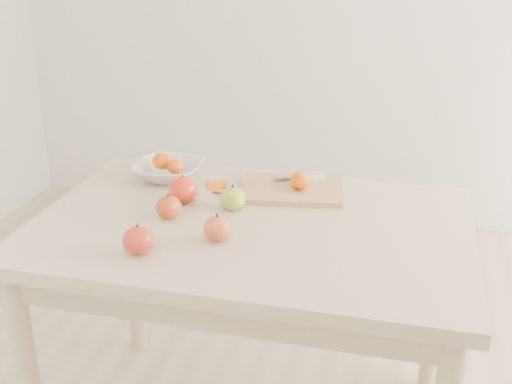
# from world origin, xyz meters

# --- Properties ---
(table) EXTENTS (1.20, 0.80, 0.75)m
(table) POSITION_xyz_m (0.00, 0.00, 0.65)
(table) COLOR #C7B196
(table) RESTS_ON ground
(cutting_board) EXTENTS (0.34, 0.28, 0.02)m
(cutting_board) POSITION_xyz_m (0.06, 0.24, 0.76)
(cutting_board) COLOR tan
(cutting_board) RESTS_ON table
(board_tangerine) EXTENTS (0.06, 0.06, 0.05)m
(board_tangerine) POSITION_xyz_m (0.09, 0.23, 0.80)
(board_tangerine) COLOR #CE5807
(board_tangerine) RESTS_ON cutting_board
(fruit_bowl) EXTENTS (0.22, 0.22, 0.05)m
(fruit_bowl) POSITION_xyz_m (-0.34, 0.26, 0.78)
(fruit_bowl) COLOR silver
(fruit_bowl) RESTS_ON table
(bowl_tangerine_near) EXTENTS (0.06, 0.06, 0.06)m
(bowl_tangerine_near) POSITION_xyz_m (-0.37, 0.27, 0.80)
(bowl_tangerine_near) COLOR #E55608
(bowl_tangerine_near) RESTS_ON fruit_bowl
(bowl_tangerine_far) EXTENTS (0.05, 0.05, 0.05)m
(bowl_tangerine_far) POSITION_xyz_m (-0.31, 0.24, 0.80)
(bowl_tangerine_far) COLOR #D25007
(bowl_tangerine_far) RESTS_ON fruit_bowl
(orange_peel_a) EXTENTS (0.07, 0.06, 0.01)m
(orange_peel_a) POSITION_xyz_m (-0.17, 0.23, 0.75)
(orange_peel_a) COLOR #D1520E
(orange_peel_a) RESTS_ON table
(orange_peel_b) EXTENTS (0.05, 0.04, 0.01)m
(orange_peel_b) POSITION_xyz_m (-0.15, 0.19, 0.75)
(orange_peel_b) COLOR #C76A0E
(orange_peel_b) RESTS_ON table
(paring_knife) EXTENTS (0.16, 0.08, 0.01)m
(paring_knife) POSITION_xyz_m (0.11, 0.31, 0.78)
(paring_knife) COLOR silver
(paring_knife) RESTS_ON cutting_board
(apple_green) EXTENTS (0.08, 0.08, 0.07)m
(apple_green) POSITION_xyz_m (-0.07, 0.07, 0.78)
(apple_green) COLOR #6EA120
(apple_green) RESTS_ON table
(apple_red_b) EXTENTS (0.07, 0.07, 0.07)m
(apple_red_b) POSITION_xyz_m (-0.23, -0.03, 0.78)
(apple_red_b) COLOR maroon
(apple_red_b) RESTS_ON table
(apple_red_c) EXTENTS (0.08, 0.08, 0.07)m
(apple_red_c) POSITION_xyz_m (-0.23, -0.25, 0.79)
(apple_red_c) COLOR maroon
(apple_red_c) RESTS_ON table
(apple_red_a) EXTENTS (0.09, 0.09, 0.08)m
(apple_red_a) POSITION_xyz_m (-0.23, 0.08, 0.79)
(apple_red_a) COLOR #A60412
(apple_red_a) RESTS_ON table
(apple_red_e) EXTENTS (0.07, 0.07, 0.07)m
(apple_red_e) POSITION_xyz_m (-0.06, -0.13, 0.78)
(apple_red_e) COLOR maroon
(apple_red_e) RESTS_ON table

